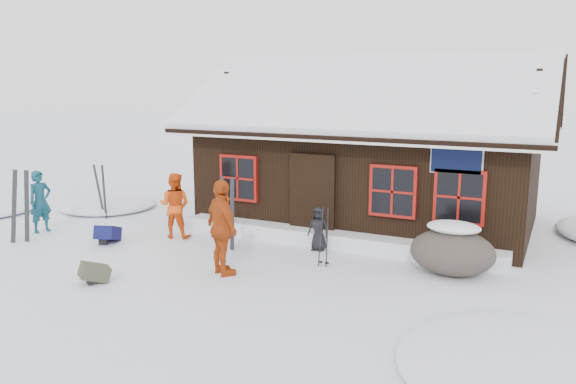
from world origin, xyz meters
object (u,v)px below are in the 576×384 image
skier_orange_left (175,205)px  backpack_blue (108,236)px  ski_poles (324,238)px  skier_crouched (318,229)px  skier_teal (40,202)px  skier_orange_right (222,228)px  boulder (452,251)px  ski_pair_left (20,207)px  backpack_olive (95,276)px

skier_orange_left → backpack_blue: skier_orange_left is taller
ski_poles → backpack_blue: 5.21m
skier_orange_left → skier_crouched: size_ratio=1.60×
skier_teal → skier_crouched: skier_teal is taller
skier_crouched → backpack_blue: 4.90m
skier_orange_right → boulder: skier_orange_right is taller
skier_orange_right → skier_orange_left: bearing=-3.9°
ski_pair_left → backpack_blue: bearing=-3.5°
skier_teal → ski_pair_left: 0.93m
ski_poles → backpack_blue: bearing=-172.6°
skier_orange_right → backpack_blue: skier_orange_right is taller
skier_orange_left → ski_poles: bearing=158.9°
ski_poles → backpack_olive: ski_poles is taller
ski_poles → backpack_olive: 4.45m
backpack_blue → boulder: bearing=-10.3°
skier_crouched → backpack_blue: bearing=-158.7°
backpack_blue → backpack_olive: size_ratio=1.15×
ski_pair_left → backpack_olive: 3.81m
boulder → ski_poles: ski_poles is taller
skier_orange_right → ski_pair_left: skier_orange_right is taller
skier_teal → ski_pair_left: ski_pair_left is taller
skier_orange_right → backpack_olive: skier_orange_right is taller
skier_teal → skier_orange_right: skier_orange_right is taller
skier_teal → backpack_olive: bearing=-105.7°
skier_crouched → backpack_olive: (-2.91, -3.75, -0.36)m
skier_orange_left → boulder: bearing=167.0°
boulder → ski_pair_left: 9.64m
backpack_blue → skier_crouched: bearing=-0.5°
skier_teal → ski_poles: size_ratio=1.22×
backpack_blue → backpack_olive: (1.70, -2.10, -0.02)m
backpack_blue → backpack_olive: backpack_blue is taller
skier_orange_right → backpack_blue: (-3.59, 0.67, -0.78)m
backpack_olive → boulder: bearing=62.5°
backpack_blue → backpack_olive: 2.70m
skier_orange_left → backpack_olive: bearing=85.6°
skier_crouched → ski_poles: ski_poles is taller
backpack_olive → skier_orange_right: bearing=69.4°
ski_pair_left → backpack_blue: (1.83, 0.83, -0.67)m
skier_orange_right → boulder: (3.97, 1.98, -0.45)m
skier_crouched → skier_teal: bearing=-165.0°
ski_pair_left → backpack_blue: ski_pair_left is taller
skier_orange_right → backpack_olive: size_ratio=3.72×
boulder → backpack_olive: size_ratio=3.23×
backpack_blue → ski_poles: bearing=-12.8°
skier_teal → backpack_blue: 2.28m
boulder → backpack_olive: 6.80m
ski_pair_left → ski_poles: 7.14m
boulder → ski_pair_left: (-9.39, -2.14, 0.35)m
skier_orange_right → backpack_blue: bearing=21.0°
skier_orange_right → skier_crouched: bearing=-82.0°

